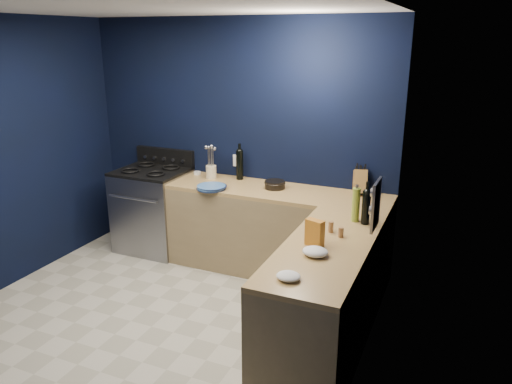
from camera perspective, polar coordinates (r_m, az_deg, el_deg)
The scene contains 27 objects.
floor at distance 4.50m, azimuth -11.99°, elevation -15.12°, with size 3.50×3.50×0.02m, color #A9A495.
ceiling at distance 3.81m, azimuth -14.64°, elevation 20.32°, with size 3.50×3.50×0.02m, color silver.
wall_back at distance 5.42m, azimuth -2.14°, elevation 5.96°, with size 3.50×0.02×2.60m, color black.
wall_right at distance 3.27m, azimuth 12.60°, elevation -2.42°, with size 0.02×3.50×2.60m, color black.
cab_back at distance 5.17m, azimuth 2.44°, elevation -4.76°, with size 2.30×0.63×0.86m, color olive.
top_back at distance 5.01m, azimuth 2.51°, elevation 0.01°, with size 2.30×0.63×0.04m, color brown.
cab_right at distance 3.95m, azimuth 7.85°, elevation -12.41°, with size 0.63×1.67×0.86m, color olive.
top_right at distance 3.75m, azimuth 8.14°, elevation -6.43°, with size 0.63×1.67×0.04m, color brown.
gas_range at distance 5.83m, azimuth -11.79°, elevation -2.16°, with size 0.76×0.66×0.92m, color gray.
oven_door at distance 5.59m, azimuth -13.62°, elevation -3.24°, with size 0.59×0.02×0.42m, color black.
cooktop at distance 5.69m, azimuth -12.09°, elevation 2.35°, with size 0.76×0.66×0.03m, color black.
backguard at distance 5.90m, azimuth -10.48°, elevation 4.05°, with size 0.76×0.06×0.20m, color black.
spice_panel at distance 3.82m, azimuth 13.75°, elevation -1.45°, with size 0.02×0.28×0.38m, color gray.
wall_outlet at distance 5.45m, azimuth -2.22°, elevation 3.65°, with size 0.09×0.02×0.13m, color white.
plate_stack at distance 5.05m, azimuth -5.21°, elevation 0.55°, with size 0.30×0.30×0.04m, color teal.
ramekin at distance 5.61m, azimuth -6.82°, elevation 2.21°, with size 0.08×0.08×0.03m, color white.
utensil_crock at distance 5.43m, azimuth -5.22°, elevation 2.34°, with size 0.11×0.11×0.14m, color #F8F4C8.
wine_bottle_back at distance 5.35m, azimuth -1.90°, elevation 3.14°, with size 0.08×0.08×0.32m, color black.
lemon_basket at distance 5.05m, azimuth 2.20°, elevation 0.86°, with size 0.21×0.21×0.08m, color black.
knife_block at distance 4.99m, azimuth 11.95°, elevation 1.18°, with size 0.13×0.21×0.23m, color brown.
wine_bottle_right at distance 4.17m, azimuth 12.63°, elevation -1.78°, with size 0.07×0.07×0.28m, color black.
oil_bottle at distance 4.21m, azimuth 11.50°, elevation -1.47°, with size 0.07×0.07×0.29m, color #8AA230.
spice_jar_near at distance 3.97m, azimuth 8.67°, elevation -4.02°, with size 0.04×0.04×0.09m, color olive.
spice_jar_far at distance 3.89m, azimuth 9.81°, elevation -4.63°, with size 0.04×0.04×0.08m, color olive.
crouton_bag at distance 3.68m, azimuth 6.81°, elevation -4.73°, with size 0.14×0.07×0.20m, color #A8290E.
towel_front at distance 3.55m, azimuth 6.87°, elevation -6.88°, with size 0.19×0.16×0.07m, color white.
towel_end at distance 3.21m, azimuth 3.78°, elevation -9.70°, with size 0.16×0.14×0.05m, color white.
Camera 1 is at (2.30, -3.03, 2.40)m, focal length 34.51 mm.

